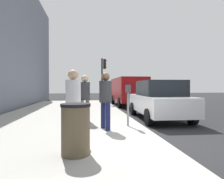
# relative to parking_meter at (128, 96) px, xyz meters

# --- Properties ---
(ground_plane) EXTENTS (80.00, 80.00, 0.00)m
(ground_plane) POSITION_rel_parking_meter_xyz_m (-1.41, -0.53, -1.17)
(ground_plane) COLOR #232326
(ground_plane) RESTS_ON ground
(sidewalk_slab) EXTENTS (28.00, 6.00, 0.15)m
(sidewalk_slab) POSITION_rel_parking_meter_xyz_m (-1.41, 2.47, -1.09)
(sidewalk_slab) COLOR #A8A59E
(sidewalk_slab) RESTS_ON ground_plane
(parking_meter) EXTENTS (0.36, 0.12, 1.41)m
(parking_meter) POSITION_rel_parking_meter_xyz_m (0.00, 0.00, 0.00)
(parking_meter) COLOR gray
(parking_meter) RESTS_ON sidewalk_slab
(pedestrian_at_meter) EXTENTS (0.52, 0.39, 1.79)m
(pedestrian_at_meter) POSITION_rel_parking_meter_xyz_m (-0.39, 0.81, 0.05)
(pedestrian_at_meter) COLOR #191E4C
(pedestrian_at_meter) RESTS_ON sidewalk_slab
(pedestrian_bystander) EXTENTS (0.49, 0.39, 1.78)m
(pedestrian_bystander) POSITION_rel_parking_meter_xyz_m (-1.39, 1.75, 0.04)
(pedestrian_bystander) COLOR #726656
(pedestrian_bystander) RESTS_ON sidewalk_slab
(parking_officer) EXTENTS (0.48, 0.39, 1.79)m
(parking_officer) POSITION_rel_parking_meter_xyz_m (0.94, 1.47, 0.04)
(parking_officer) COLOR #726656
(parking_officer) RESTS_ON sidewalk_slab
(parked_sedan_near) EXTENTS (4.47, 2.10, 1.77)m
(parked_sedan_near) POSITION_rel_parking_meter_xyz_m (1.99, -1.88, -0.27)
(parked_sedan_near) COLOR silver
(parked_sedan_near) RESTS_ON ground_plane
(parked_van_far) EXTENTS (5.21, 2.13, 2.18)m
(parked_van_far) POSITION_rel_parking_meter_xyz_m (8.54, -1.88, 0.09)
(parked_van_far) COLOR maroon
(parked_van_far) RESTS_ON ground_plane
(traffic_signal) EXTENTS (0.24, 0.44, 3.60)m
(traffic_signal) POSITION_rel_parking_meter_xyz_m (8.71, 0.06, 1.41)
(traffic_signal) COLOR black
(traffic_signal) RESTS_ON sidewalk_slab
(trash_bin) EXTENTS (0.59, 0.59, 1.01)m
(trash_bin) POSITION_rel_parking_meter_xyz_m (-2.56, 1.63, -0.51)
(trash_bin) COLOR brown
(trash_bin) RESTS_ON sidewalk_slab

